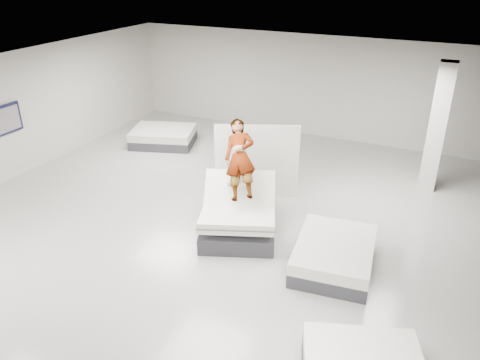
{
  "coord_description": "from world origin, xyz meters",
  "views": [
    {
      "loc": [
        4.25,
        -7.18,
        5.37
      ],
      "look_at": [
        0.4,
        1.0,
        1.0
      ],
      "focal_mm": 35.0,
      "sensor_mm": 36.0,
      "label": 1
    }
  ],
  "objects_px": {
    "flat_bed_left_far": "(163,137)",
    "remote": "(249,188)",
    "wall_poster": "(5,120)",
    "divider_panel": "(257,161)",
    "column": "(437,128)",
    "person": "(240,170)",
    "flat_bed_right_far": "(334,255)",
    "hero_bed": "(239,216)"
  },
  "relations": [
    {
      "from": "hero_bed",
      "to": "divider_panel",
      "type": "relative_size",
      "value": 1.21
    },
    {
      "from": "column",
      "to": "flat_bed_right_far",
      "type": "bearing_deg",
      "value": -106.39
    },
    {
      "from": "divider_panel",
      "to": "remote",
      "type": "bearing_deg",
      "value": -93.99
    },
    {
      "from": "hero_bed",
      "to": "flat_bed_left_far",
      "type": "relative_size",
      "value": 1.1
    },
    {
      "from": "flat_bed_right_far",
      "to": "wall_poster",
      "type": "relative_size",
      "value": 2.12
    },
    {
      "from": "column",
      "to": "remote",
      "type": "bearing_deg",
      "value": -129.76
    },
    {
      "from": "person",
      "to": "flat_bed_right_far",
      "type": "distance_m",
      "value": 2.6
    },
    {
      "from": "hero_bed",
      "to": "flat_bed_left_far",
      "type": "bearing_deg",
      "value": 140.08
    },
    {
      "from": "flat_bed_right_far",
      "to": "column",
      "type": "distance_m",
      "value": 4.67
    },
    {
      "from": "hero_bed",
      "to": "flat_bed_left_far",
      "type": "height_order",
      "value": "hero_bed"
    },
    {
      "from": "flat_bed_left_far",
      "to": "person",
      "type": "bearing_deg",
      "value": -38.24
    },
    {
      "from": "remote",
      "to": "flat_bed_right_far",
      "type": "height_order",
      "value": "remote"
    },
    {
      "from": "person",
      "to": "flat_bed_right_far",
      "type": "xyz_separation_m",
      "value": [
        2.29,
        -0.67,
        -1.03
      ]
    },
    {
      "from": "flat_bed_left_far",
      "to": "wall_poster",
      "type": "bearing_deg",
      "value": -120.79
    },
    {
      "from": "wall_poster",
      "to": "flat_bed_left_far",
      "type": "bearing_deg",
      "value": 59.21
    },
    {
      "from": "remote",
      "to": "flat_bed_left_far",
      "type": "bearing_deg",
      "value": 120.51
    },
    {
      "from": "flat_bed_right_far",
      "to": "flat_bed_left_far",
      "type": "distance_m",
      "value": 7.6
    },
    {
      "from": "hero_bed",
      "to": "remote",
      "type": "relative_size",
      "value": 17.3
    },
    {
      "from": "remote",
      "to": "flat_bed_left_far",
      "type": "distance_m",
      "value": 5.8
    },
    {
      "from": "person",
      "to": "remote",
      "type": "height_order",
      "value": "person"
    },
    {
      "from": "flat_bed_right_far",
      "to": "column",
      "type": "relative_size",
      "value": 0.63
    },
    {
      "from": "remote",
      "to": "column",
      "type": "distance_m",
      "value": 5.06
    },
    {
      "from": "wall_poster",
      "to": "remote",
      "type": "bearing_deg",
      "value": 1.14
    },
    {
      "from": "remote",
      "to": "wall_poster",
      "type": "xyz_separation_m",
      "value": [
        -6.72,
        -0.13,
        0.54
      ]
    },
    {
      "from": "person",
      "to": "divider_panel",
      "type": "height_order",
      "value": "person"
    },
    {
      "from": "hero_bed",
      "to": "remote",
      "type": "xyz_separation_m",
      "value": [
        0.21,
        0.06,
        0.68
      ]
    },
    {
      "from": "flat_bed_left_far",
      "to": "wall_poster",
      "type": "relative_size",
      "value": 2.32
    },
    {
      "from": "flat_bed_right_far",
      "to": "hero_bed",
      "type": "bearing_deg",
      "value": 170.34
    },
    {
      "from": "person",
      "to": "hero_bed",
      "type": "bearing_deg",
      "value": -90.0
    },
    {
      "from": "divider_panel",
      "to": "wall_poster",
      "type": "relative_size",
      "value": 2.11
    },
    {
      "from": "person",
      "to": "wall_poster",
      "type": "height_order",
      "value": "person"
    },
    {
      "from": "flat_bed_left_far",
      "to": "column",
      "type": "bearing_deg",
      "value": 2.36
    },
    {
      "from": "flat_bed_right_far",
      "to": "person",
      "type": "bearing_deg",
      "value": 163.63
    },
    {
      "from": "column",
      "to": "wall_poster",
      "type": "distance_m",
      "value": 10.71
    },
    {
      "from": "divider_panel",
      "to": "column",
      "type": "height_order",
      "value": "column"
    },
    {
      "from": "flat_bed_left_far",
      "to": "remote",
      "type": "bearing_deg",
      "value": -38.11
    },
    {
      "from": "remote",
      "to": "flat_bed_right_far",
      "type": "bearing_deg",
      "value": -33.67
    },
    {
      "from": "column",
      "to": "divider_panel",
      "type": "bearing_deg",
      "value": -149.26
    },
    {
      "from": "hero_bed",
      "to": "flat_bed_left_far",
      "type": "distance_m",
      "value": 5.62
    },
    {
      "from": "hero_bed",
      "to": "person",
      "type": "distance_m",
      "value": 0.96
    },
    {
      "from": "person",
      "to": "wall_poster",
      "type": "xyz_separation_m",
      "value": [
        -6.38,
        -0.38,
        0.31
      ]
    },
    {
      "from": "remote",
      "to": "wall_poster",
      "type": "height_order",
      "value": "wall_poster"
    }
  ]
}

